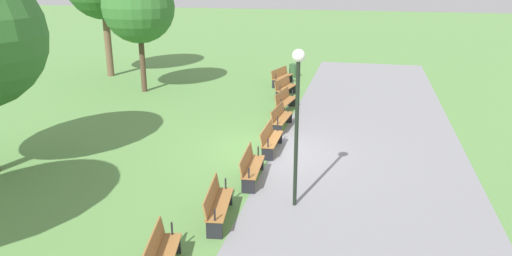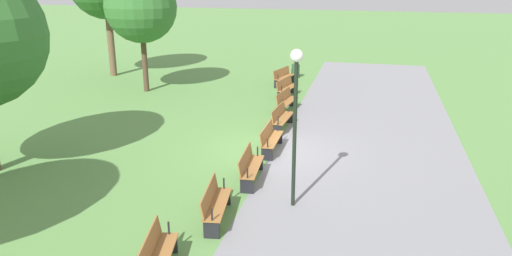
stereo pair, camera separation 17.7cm
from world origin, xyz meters
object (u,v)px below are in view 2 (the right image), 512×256
Objects in this scene: bench_2 at (286,101)px; tree_0 at (141,7)px; bench_7 at (156,255)px; lamp_post at (296,100)px; bench_3 at (281,117)px; bench_6 at (215,203)px; bench_5 at (250,166)px; bench_0 at (284,76)px; bench_1 at (287,87)px; trash_bin at (296,71)px; bench_4 at (270,138)px.

tree_0 is (-1.95, -7.56, 3.70)m from bench_2.
lamp_post is (-3.72, 2.17, 2.38)m from bench_7.
bench_2 is 0.31× the size of tree_0.
bench_6 is at bearing 1.97° from bench_3.
bench_5 is 3.07m from lamp_post.
bench_3 is at bearing 25.54° from bench_0.
lamp_post is at bearing 22.75° from bench_1.
tree_0 reaches higher than bench_3.
lamp_post reaches higher than bench_6.
bench_5 is 2.41× the size of trash_bin.
bench_3 and bench_5 have the same top height.
tree_0 reaches higher than lamp_post.
bench_7 is at bearing 11.80° from bench_1.
bench_1 is at bearing -162.33° from bench_2.
bench_0 is 2.45× the size of trash_bin.
lamp_post reaches higher than bench_0.
tree_0 reaches higher than bench_7.
tree_0 reaches higher than bench_0.
bench_2 is 9.98m from bench_6.
bench_5 is 0.99× the size of bench_6.
bench_1 is 8.05m from tree_0.
tree_0 is (0.51, -7.13, 3.70)m from bench_1.
bench_1 is at bearing -168.23° from bench_3.
tree_0 reaches higher than bench_6.
bench_0 is at bearing -178.06° from bench_5.
bench_2 is at bearing -176.08° from bench_4.
trash_bin is (-2.06, 0.32, -0.09)m from bench_0.
bench_7 is at bearing -5.88° from bench_4.
bench_0 and bench_4 have the same top height.
bench_5 is at bearing 39.60° from tree_0.
bench_2 reaches higher than trash_bin.
bench_3 and bench_6 have the same top height.
bench_4 is 2.50m from bench_5.
bench_1 is 0.32× the size of tree_0.
bench_2 is 1.03× the size of bench_4.
bench_4 is at bearing 174.11° from bench_5.
bench_0 is 14.11m from lamp_post.
bench_2 is at bearing 166.24° from bench_7.
bench_4 is at bearing -159.51° from lamp_post.
bench_4 and bench_7 have the same top height.
bench_0 is at bearing -8.87° from trash_bin.
bench_6 is 2.50m from bench_7.
bench_1 is at bearing 94.10° from tree_0.
bench_6 is (7.49, -0.26, 0.00)m from bench_3.
lamp_post is at bearing 46.21° from bench_5.
bench_6 is (9.98, 0.00, 0.00)m from bench_2.
bench_3 is 9.98m from bench_7.
bench_1 is 4.50m from trash_bin.
bench_3 is 2.41× the size of trash_bin.
tree_0 is 14.23m from lamp_post.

